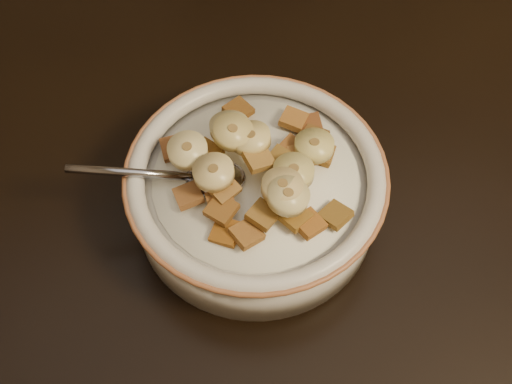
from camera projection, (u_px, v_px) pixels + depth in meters
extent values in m
cube|color=black|center=(463.00, 243.00, 0.55)|extent=(1.41, 0.92, 0.04)
cube|color=black|center=(337.00, 47.00, 1.00)|extent=(0.48, 0.48, 1.00)
cylinder|color=silver|center=(256.00, 196.00, 0.52)|extent=(0.20, 0.20, 0.05)
cylinder|color=white|center=(256.00, 180.00, 0.50)|extent=(0.16, 0.16, 0.00)
ellipsoid|color=gray|center=(215.00, 178.00, 0.50)|extent=(0.05, 0.04, 0.01)
cube|color=#95582B|center=(294.00, 119.00, 0.53)|extent=(0.03, 0.03, 0.01)
cube|color=brown|center=(313.00, 138.00, 0.52)|extent=(0.03, 0.03, 0.01)
cube|color=brown|center=(238.00, 110.00, 0.54)|extent=(0.03, 0.03, 0.01)
cube|color=brown|center=(226.00, 232.00, 0.47)|extent=(0.03, 0.03, 0.01)
cube|color=brown|center=(295.00, 216.00, 0.47)|extent=(0.03, 0.03, 0.01)
cube|color=brown|center=(223.00, 188.00, 0.48)|extent=(0.03, 0.03, 0.01)
cube|color=brown|center=(280.00, 161.00, 0.49)|extent=(0.03, 0.03, 0.01)
cube|color=brown|center=(221.00, 209.00, 0.47)|extent=(0.03, 0.03, 0.01)
cube|color=olive|center=(259.00, 159.00, 0.48)|extent=(0.03, 0.02, 0.01)
cube|color=brown|center=(174.00, 148.00, 0.51)|extent=(0.02, 0.02, 0.01)
cube|color=brown|center=(315.00, 146.00, 0.51)|extent=(0.03, 0.03, 0.01)
cube|color=brown|center=(221.00, 202.00, 0.48)|extent=(0.02, 0.02, 0.01)
cube|color=brown|center=(293.00, 149.00, 0.50)|extent=(0.03, 0.03, 0.01)
cube|color=brown|center=(263.00, 215.00, 0.47)|extent=(0.03, 0.03, 0.01)
cube|color=#9B6128|center=(219.00, 177.00, 0.48)|extent=(0.02, 0.02, 0.01)
cube|color=brown|center=(188.00, 195.00, 0.49)|extent=(0.02, 0.02, 0.01)
cube|color=#934C1B|center=(309.00, 224.00, 0.47)|extent=(0.03, 0.03, 0.01)
cube|color=brown|center=(335.00, 215.00, 0.48)|extent=(0.03, 0.03, 0.01)
cube|color=brown|center=(309.00, 125.00, 0.53)|extent=(0.02, 0.02, 0.01)
cube|color=olive|center=(247.00, 234.00, 0.47)|extent=(0.03, 0.03, 0.01)
cube|color=brown|center=(297.00, 163.00, 0.50)|extent=(0.02, 0.02, 0.01)
cube|color=brown|center=(303.00, 155.00, 0.50)|extent=(0.02, 0.02, 0.01)
cube|color=#9B651D|center=(207.00, 153.00, 0.50)|extent=(0.03, 0.03, 0.01)
cube|color=brown|center=(321.00, 153.00, 0.51)|extent=(0.03, 0.03, 0.01)
cylinder|color=#E3C96D|center=(314.00, 146.00, 0.50)|extent=(0.04, 0.04, 0.01)
cylinder|color=#CFB87A|center=(229.00, 127.00, 0.50)|extent=(0.04, 0.04, 0.02)
cylinder|color=#D3CB83|center=(188.00, 150.00, 0.49)|extent=(0.04, 0.04, 0.01)
cylinder|color=#D7C071|center=(294.00, 172.00, 0.48)|extent=(0.04, 0.04, 0.01)
cylinder|color=beige|center=(214.00, 172.00, 0.47)|extent=(0.04, 0.04, 0.01)
cylinder|color=tan|center=(233.00, 132.00, 0.49)|extent=(0.04, 0.04, 0.02)
cylinder|color=#DFC76B|center=(251.00, 138.00, 0.49)|extent=(0.04, 0.04, 0.02)
cylinder|color=#ECC672|center=(282.00, 187.00, 0.47)|extent=(0.04, 0.04, 0.01)
cylinder|color=beige|center=(288.00, 196.00, 0.46)|extent=(0.03, 0.03, 0.01)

